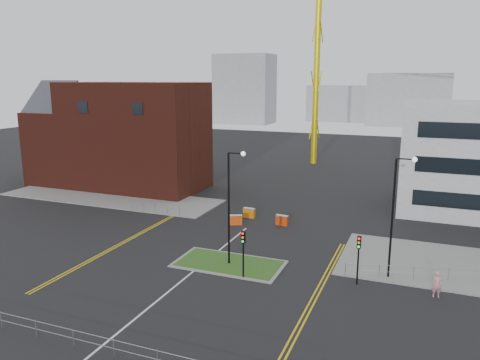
# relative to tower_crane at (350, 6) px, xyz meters

# --- Properties ---
(ground) EXTENTS (200.00, 200.00, 0.00)m
(ground) POSITION_rel_tower_crane_xyz_m (-3.45, -52.68, -25.33)
(ground) COLOR black
(ground) RESTS_ON ground
(pavement_left) EXTENTS (28.00, 8.00, 0.12)m
(pavement_left) POSITION_rel_tower_crane_xyz_m (-23.45, -30.68, -25.27)
(pavement_left) COLOR slate
(pavement_left) RESTS_ON ground
(island_kerb) EXTENTS (8.60, 4.60, 0.08)m
(island_kerb) POSITION_rel_tower_crane_xyz_m (-1.45, -44.68, -25.29)
(island_kerb) COLOR slate
(island_kerb) RESTS_ON ground
(grass_island) EXTENTS (8.00, 4.00, 0.12)m
(grass_island) POSITION_rel_tower_crane_xyz_m (-1.45, -44.68, -25.27)
(grass_island) COLOR #234617
(grass_island) RESTS_ON ground
(brick_building) EXTENTS (24.20, 10.07, 14.24)m
(brick_building) POSITION_rel_tower_crane_xyz_m (-26.42, -24.69, -18.48)
(brick_building) COLOR #4E1B13
(brick_building) RESTS_ON ground
(tower_crane) EXTENTS (49.17, 21.66, 36.61)m
(tower_crane) POSITION_rel_tower_crane_xyz_m (0.00, 0.00, 0.00)
(tower_crane) COLOR yellow
(tower_crane) RESTS_ON ground
(streetlamp_island) EXTENTS (1.46, 0.36, 9.18)m
(streetlamp_island) POSITION_rel_tower_crane_xyz_m (-1.23, -44.68, -19.92)
(streetlamp_island) COLOR black
(streetlamp_island) RESTS_ON ground
(streetlamp_right_near) EXTENTS (1.46, 0.36, 9.18)m
(streetlamp_right_near) POSITION_rel_tower_crane_xyz_m (10.77, -42.68, -19.92)
(streetlamp_right_near) COLOR black
(streetlamp_right_near) RESTS_ON ground
(traffic_light_island) EXTENTS (0.28, 0.33, 3.65)m
(traffic_light_island) POSITION_rel_tower_crane_xyz_m (0.55, -46.70, -22.76)
(traffic_light_island) COLOR black
(traffic_light_island) RESTS_ON ground
(traffic_light_right) EXTENTS (0.28, 0.33, 3.65)m
(traffic_light_right) POSITION_rel_tower_crane_xyz_m (8.55, -44.70, -22.76)
(traffic_light_right) COLOR black
(traffic_light_right) RESTS_ON ground
(railing_front) EXTENTS (24.05, 0.05, 1.10)m
(railing_front) POSITION_rel_tower_crane_xyz_m (-3.45, -58.68, -24.55)
(railing_front) COLOR gray
(railing_front) RESTS_ON ground
(railing_left) EXTENTS (6.05, 0.05, 1.10)m
(railing_left) POSITION_rel_tower_crane_xyz_m (-14.45, -34.68, -24.58)
(railing_left) COLOR gray
(railing_left) RESTS_ON ground
(centre_line) EXTENTS (0.15, 30.00, 0.01)m
(centre_line) POSITION_rel_tower_crane_xyz_m (-3.45, -50.68, -25.32)
(centre_line) COLOR silver
(centre_line) RESTS_ON ground
(yellow_left_a) EXTENTS (0.12, 24.00, 0.01)m
(yellow_left_a) POSITION_rel_tower_crane_xyz_m (-12.45, -42.68, -25.32)
(yellow_left_a) COLOR gold
(yellow_left_a) RESTS_ON ground
(yellow_left_b) EXTENTS (0.12, 24.00, 0.01)m
(yellow_left_b) POSITION_rel_tower_crane_xyz_m (-12.15, -42.68, -25.32)
(yellow_left_b) COLOR gold
(yellow_left_b) RESTS_ON ground
(yellow_right_a) EXTENTS (0.12, 20.00, 0.01)m
(yellow_right_a) POSITION_rel_tower_crane_xyz_m (6.05, -46.68, -25.32)
(yellow_right_a) COLOR gold
(yellow_right_a) RESTS_ON ground
(yellow_right_b) EXTENTS (0.12, 20.00, 0.01)m
(yellow_right_b) POSITION_rel_tower_crane_xyz_m (6.35, -46.68, -25.32)
(yellow_right_b) COLOR gold
(yellow_right_b) RESTS_ON ground
(skyline_a) EXTENTS (18.00, 12.00, 22.00)m
(skyline_a) POSITION_rel_tower_crane_xyz_m (-43.45, 67.32, -14.33)
(skyline_a) COLOR gray
(skyline_a) RESTS_ON ground
(skyline_b) EXTENTS (24.00, 12.00, 16.00)m
(skyline_b) POSITION_rel_tower_crane_xyz_m (6.55, 77.32, -17.33)
(skyline_b) COLOR gray
(skyline_b) RESTS_ON ground
(skyline_d) EXTENTS (30.00, 12.00, 12.00)m
(skyline_d) POSITION_rel_tower_crane_xyz_m (-11.45, 87.32, -19.33)
(skyline_d) COLOR gray
(skyline_d) RESTS_ON ground
(pedestrian) EXTENTS (0.72, 0.54, 1.79)m
(pedestrian) POSITION_rel_tower_crane_xyz_m (13.85, -44.69, -24.43)
(pedestrian) COLOR #D38994
(pedestrian) RESTS_ON ground
(barrier_left) EXTENTS (1.28, 0.86, 1.03)m
(barrier_left) POSITION_rel_tower_crane_xyz_m (-4.81, -34.97, -24.77)
(barrier_left) COLOR #E0430C
(barrier_left) RESTS_ON ground
(barrier_mid) EXTENTS (1.28, 0.57, 1.04)m
(barrier_mid) POSITION_rel_tower_crane_xyz_m (-0.45, -33.38, -24.76)
(barrier_mid) COLOR red
(barrier_mid) RESTS_ON ground
(barrier_right) EXTENTS (1.29, 0.53, 1.06)m
(barrier_right) POSITION_rel_tower_crane_xyz_m (-4.45, -32.16, -24.76)
(barrier_right) COLOR #C5690A
(barrier_right) RESTS_ON ground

